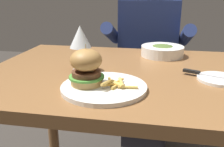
# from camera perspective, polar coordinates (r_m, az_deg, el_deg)

# --- Properties ---
(dining_table) EXTENTS (1.16, 0.78, 0.74)m
(dining_table) POSITION_cam_1_polar(r_m,az_deg,el_deg) (0.99, 5.55, -5.03)
(dining_table) COLOR brown
(dining_table) RESTS_ON ground
(main_plate) EXTENTS (0.27, 0.27, 0.01)m
(main_plate) POSITION_cam_1_polar(r_m,az_deg,el_deg) (0.78, -1.85, -3.19)
(main_plate) COLOR white
(main_plate) RESTS_ON dining_table
(burger_sandwich) EXTENTS (0.11, 0.11, 0.13)m
(burger_sandwich) POSITION_cam_1_polar(r_m,az_deg,el_deg) (0.77, -5.90, 1.49)
(burger_sandwich) COLOR tan
(burger_sandwich) RESTS_ON main_plate
(fries_pile) EXTENTS (0.11, 0.11, 0.03)m
(fries_pile) POSITION_cam_1_polar(r_m,az_deg,el_deg) (0.77, 0.98, -2.29)
(fries_pile) COLOR gold
(fries_pile) RESTS_ON main_plate
(wine_glass) EXTENTS (0.08, 0.08, 0.17)m
(wine_glass) POSITION_cam_1_polar(r_m,az_deg,el_deg) (0.94, -7.27, 8.10)
(wine_glass) COLOR silver
(wine_glass) RESTS_ON dining_table
(bread_plate) EXTENTS (0.15, 0.15, 0.01)m
(bread_plate) POSITION_cam_1_polar(r_m,az_deg,el_deg) (0.93, 23.33, -1.16)
(bread_plate) COLOR white
(bread_plate) RESTS_ON dining_table
(table_knife) EXTENTS (0.18, 0.09, 0.01)m
(table_knife) POSITION_cam_1_polar(r_m,az_deg,el_deg) (0.94, 20.48, -0.11)
(table_knife) COLOR silver
(table_knife) RESTS_ON bread_plate
(soup_bowl) EXTENTS (0.20, 0.20, 0.05)m
(soup_bowl) POSITION_cam_1_polar(r_m,az_deg,el_deg) (1.19, 11.43, 5.17)
(soup_bowl) COLOR white
(soup_bowl) RESTS_ON dining_table
(diner_person) EXTENTS (0.51, 0.36, 1.18)m
(diner_person) POSITION_cam_1_polar(r_m,az_deg,el_deg) (1.64, 7.99, 1.71)
(diner_person) COLOR #282833
(diner_person) RESTS_ON ground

